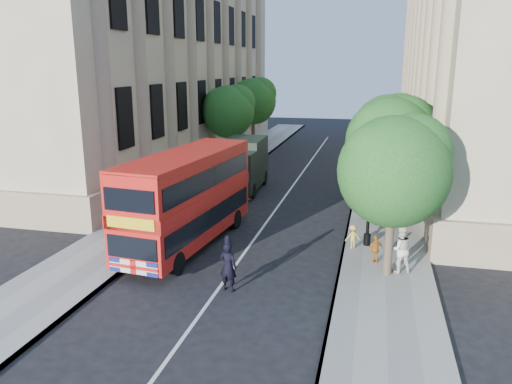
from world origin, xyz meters
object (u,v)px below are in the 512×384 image
Objects in this scene: police_constable at (228,267)px; woman_pedestrian at (400,249)px; box_van at (242,166)px; lamp_post at (370,192)px; double_decker_bus at (188,196)px.

woman_pedestrian is at bearing -143.78° from police_constable.
box_van is at bearing -66.62° from woman_pedestrian.
lamp_post is 7.76m from double_decker_bus.
police_constable is 6.50m from woman_pedestrian.
police_constable is at bearing -130.13° from lamp_post.
double_decker_bus is 10.13m from box_van.
double_decker_bus is 5.14m from police_constable.
double_decker_bus is at bearing -90.14° from box_van.
woman_pedestrian is (5.86, 2.80, 0.14)m from police_constable.
lamp_post reaches higher than police_constable.
police_constable is at bearing 9.93° from woman_pedestrian.
lamp_post is at bearing -49.24° from box_van.
box_van is (-7.90, 8.59, -0.95)m from lamp_post.
double_decker_bus reaches higher than box_van.
double_decker_bus is 8.99m from woman_pedestrian.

